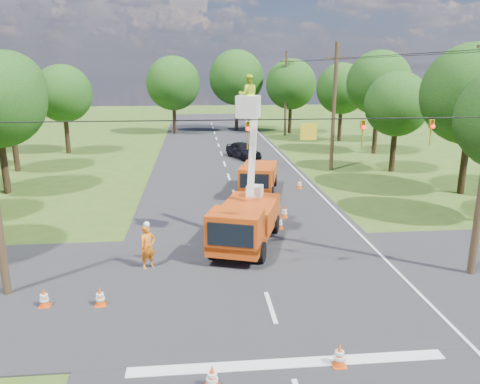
{
  "coord_description": "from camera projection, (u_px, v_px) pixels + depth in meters",
  "views": [
    {
      "loc": [
        -2.46,
        -14.45,
        8.08
      ],
      "look_at": [
        -0.49,
        5.99,
        2.6
      ],
      "focal_mm": 35.0,
      "sensor_mm": 36.0,
      "label": 1
    }
  ],
  "objects": [
    {
      "name": "bucket_truck",
      "position": [
        246.0,
        212.0,
        21.46
      ],
      "size": [
        4.04,
        6.45,
        7.81
      ],
      "rotation": [
        0.0,
        0.0,
        -0.33
      ],
      "color": "#C23B0D",
      "rests_on": "ground"
    },
    {
      "name": "tree_right_e",
      "position": [
        342.0,
        89.0,
        51.57
      ],
      "size": [
        5.6,
        5.6,
        8.63
      ],
      "color": "#382616",
      "rests_on": "ground"
    },
    {
      "name": "traffic_cone_4",
      "position": [
        100.0,
        297.0,
        16.27
      ],
      "size": [
        0.38,
        0.38,
        0.71
      ],
      "color": "#E64A0C",
      "rests_on": "ground"
    },
    {
      "name": "signal_span",
      "position": [
        326.0,
        131.0,
        16.82
      ],
      "size": [
        18.0,
        0.29,
        1.07
      ],
      "color": "black",
      "rests_on": "ground"
    },
    {
      "name": "traffic_cone_5",
      "position": [
        44.0,
        298.0,
        16.2
      ],
      "size": [
        0.38,
        0.38,
        0.71
      ],
      "color": "#E64A0C",
      "rests_on": "ground"
    },
    {
      "name": "tree_right_c",
      "position": [
        397.0,
        104.0,
        36.26
      ],
      "size": [
        5.0,
        5.0,
        7.83
      ],
      "color": "#382616",
      "rests_on": "ground"
    },
    {
      "name": "road_main",
      "position": [
        229.0,
        178.0,
        35.44
      ],
      "size": [
        12.0,
        100.0,
        0.06
      ],
      "primitive_type": "cube",
      "color": "black",
      "rests_on": "ground"
    },
    {
      "name": "second_truck",
      "position": [
        258.0,
        177.0,
        30.8
      ],
      "size": [
        3.22,
        5.86,
        2.08
      ],
      "rotation": [
        0.0,
        0.0,
        -0.22
      ],
      "color": "#C23B0D",
      "rests_on": "ground"
    },
    {
      "name": "ground",
      "position": [
        229.0,
        178.0,
        35.44
      ],
      "size": [
        140.0,
        140.0,
        0.0
      ],
      "primitive_type": "plane",
      "color": "#334F17",
      "rests_on": "ground"
    },
    {
      "name": "stop_bar",
      "position": [
        289.0,
        365.0,
        13.13
      ],
      "size": [
        9.0,
        0.45,
        0.02
      ],
      "primitive_type": "cube",
      "color": "silver",
      "rests_on": "ground"
    },
    {
      "name": "tree_far_b",
      "position": [
        236.0,
        78.0,
        59.93
      ],
      "size": [
        7.0,
        7.0,
        10.32
      ],
      "color": "#382616",
      "rests_on": "ground"
    },
    {
      "name": "tree_right_b",
      "position": [
        473.0,
        94.0,
        29.4
      ],
      "size": [
        6.4,
        6.4,
        9.65
      ],
      "color": "#382616",
      "rests_on": "ground"
    },
    {
      "name": "road_cross",
      "position": [
        262.0,
        283.0,
        18.13
      ],
      "size": [
        56.0,
        10.0,
        0.07
      ],
      "primitive_type": "cube",
      "color": "black",
      "rests_on": "ground"
    },
    {
      "name": "pole_right_far",
      "position": [
        286.0,
        93.0,
        56.07
      ],
      "size": [
        1.8,
        0.3,
        10.0
      ],
      "color": "#4C3823",
      "rests_on": "ground"
    },
    {
      "name": "tree_left_f",
      "position": [
        63.0,
        94.0,
        44.15
      ],
      "size": [
        5.4,
        5.4,
        8.4
      ],
      "color": "#382616",
      "rests_on": "ground"
    },
    {
      "name": "tree_far_a",
      "position": [
        173.0,
        83.0,
        57.43
      ],
      "size": [
        6.6,
        6.6,
        9.5
      ],
      "color": "#382616",
      "rests_on": "ground"
    },
    {
      "name": "pole_right_mid",
      "position": [
        334.0,
        106.0,
        36.84
      ],
      "size": [
        1.8,
        0.3,
        10.0
      ],
      "color": "#4C3823",
      "rests_on": "ground"
    },
    {
      "name": "traffic_cone_0",
      "position": [
        212.0,
        377.0,
        12.05
      ],
      "size": [
        0.38,
        0.38,
        0.71
      ],
      "color": "#E64A0C",
      "rests_on": "ground"
    },
    {
      "name": "edge_line",
      "position": [
        301.0,
        176.0,
        35.96
      ],
      "size": [
        0.12,
        90.0,
        0.02
      ],
      "primitive_type": "cube",
      "color": "silver",
      "rests_on": "ground"
    },
    {
      "name": "tree_left_e",
      "position": [
        8.0,
        89.0,
        36.06
      ],
      "size": [
        5.8,
        5.8,
        9.41
      ],
      "color": "#382616",
      "rests_on": "ground"
    },
    {
      "name": "distant_car",
      "position": [
        243.0,
        150.0,
        42.78
      ],
      "size": [
        3.32,
        4.74,
        1.5
      ],
      "primitive_type": "imported",
      "rotation": [
        0.0,
        0.0,
        0.39
      ],
      "color": "black",
      "rests_on": "ground"
    },
    {
      "name": "traffic_cone_1",
      "position": [
        339.0,
        355.0,
        12.96
      ],
      "size": [
        0.38,
        0.38,
        0.71
      ],
      "color": "#E64A0C",
      "rests_on": "ground"
    },
    {
      "name": "tree_far_c",
      "position": [
        291.0,
        84.0,
        57.84
      ],
      "size": [
        6.2,
        6.2,
        9.18
      ],
      "color": "#382616",
      "rests_on": "ground"
    },
    {
      "name": "traffic_cone_7",
      "position": [
        300.0,
        184.0,
        32.08
      ],
      "size": [
        0.38,
        0.38,
        0.71
      ],
      "color": "#E64A0C",
      "rests_on": "ground"
    },
    {
      "name": "ground_worker",
      "position": [
        148.0,
        247.0,
        19.23
      ],
      "size": [
        0.83,
        0.75,
        1.89
      ],
      "primitive_type": "imported",
      "rotation": [
        0.0,
        0.0,
        0.57
      ],
      "color": "#F45914",
      "rests_on": "ground"
    },
    {
      "name": "traffic_cone_2",
      "position": [
        280.0,
        222.0,
        24.07
      ],
      "size": [
        0.38,
        0.38,
        0.71
      ],
      "color": "#E64A0C",
      "rests_on": "ground"
    },
    {
      "name": "traffic_cone_3",
      "position": [
        284.0,
        212.0,
        25.85
      ],
      "size": [
        0.38,
        0.38,
        0.71
      ],
      "color": "#E64A0C",
      "rests_on": "ground"
    },
    {
      "name": "tree_right_d",
      "position": [
        379.0,
        83.0,
        43.74
      ],
      "size": [
        6.0,
        6.0,
        9.7
      ],
      "color": "#382616",
      "rests_on": "ground"
    }
  ]
}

